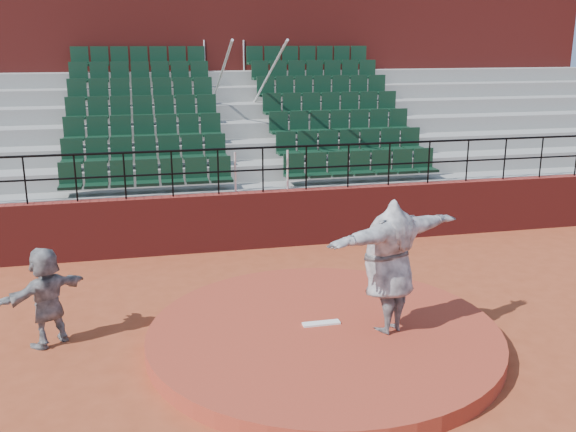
% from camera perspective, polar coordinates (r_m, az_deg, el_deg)
% --- Properties ---
extents(ground, '(90.00, 90.00, 0.00)m').
position_cam_1_polar(ground, '(10.29, 3.19, -11.18)').
color(ground, '#973F22').
rests_on(ground, ground).
extents(pitchers_mound, '(5.50, 5.50, 0.25)m').
position_cam_1_polar(pitchers_mound, '(10.24, 3.20, -10.55)').
color(pitchers_mound, '#9D3623').
rests_on(pitchers_mound, ground).
extents(pitching_rubber, '(0.60, 0.15, 0.03)m').
position_cam_1_polar(pitching_rubber, '(10.31, 2.98, -9.50)').
color(pitching_rubber, white).
rests_on(pitching_rubber, pitchers_mound).
extents(boundary_wall, '(24.00, 0.30, 1.30)m').
position_cam_1_polar(boundary_wall, '(14.62, -2.20, -0.30)').
color(boundary_wall, maroon).
rests_on(boundary_wall, ground).
extents(wall_railing, '(24.04, 0.05, 1.03)m').
position_cam_1_polar(wall_railing, '(14.31, -2.26, 5.02)').
color(wall_railing, black).
rests_on(wall_railing, boundary_wall).
extents(seating_deck, '(24.00, 5.97, 4.63)m').
position_cam_1_polar(seating_deck, '(17.95, -4.43, 5.23)').
color(seating_deck, gray).
rests_on(seating_deck, ground).
extents(press_box_facade, '(24.00, 3.00, 7.10)m').
position_cam_1_polar(press_box_facade, '(21.62, -6.17, 12.51)').
color(press_box_facade, maroon).
rests_on(press_box_facade, ground).
extents(pitcher, '(2.64, 1.64, 2.09)m').
position_cam_1_polar(pitcher, '(9.84, 9.00, -4.43)').
color(pitcher, black).
rests_on(pitcher, pitchers_mound).
extents(fielder, '(1.44, 1.28, 1.58)m').
position_cam_1_polar(fielder, '(10.61, -20.67, -6.70)').
color(fielder, black).
rests_on(fielder, ground).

